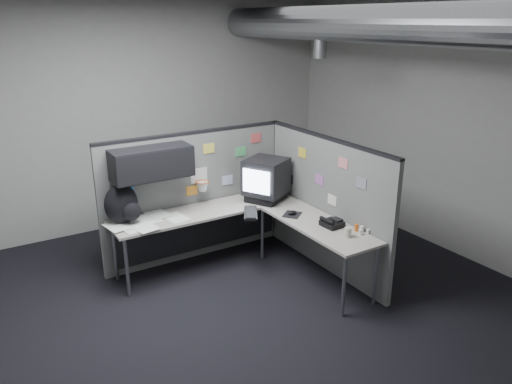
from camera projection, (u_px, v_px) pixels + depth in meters
room at (302, 102)px, 5.09m from camera, size 5.62×5.62×3.22m
partition_back at (185, 185)px, 6.03m from camera, size 2.44×0.42×1.63m
partition_right at (325, 203)px, 5.95m from camera, size 0.07×2.23×1.63m
desk at (236, 222)px, 5.93m from camera, size 2.31×2.11×0.73m
monitor at (266, 179)px, 6.23m from camera, size 0.63×0.63×0.53m
keyboard at (251, 213)px, 5.84m from camera, size 0.35×0.44×0.04m
mouse at (292, 213)px, 5.83m from camera, size 0.30×0.29×0.05m
phone at (332, 223)px, 5.50m from camera, size 0.21×0.23×0.10m
bottles at (361, 230)px, 5.34m from camera, size 0.13×0.16×0.08m
cup at (348, 232)px, 5.23m from camera, size 0.09×0.09×0.10m
papers at (146, 222)px, 5.61m from camera, size 0.94×0.65×0.02m
backpack at (122, 205)px, 5.52m from camera, size 0.41×0.37×0.46m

